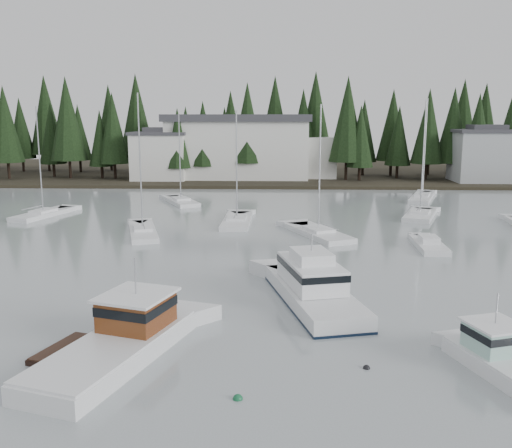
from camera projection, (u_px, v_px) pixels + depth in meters
The scene contains 18 objects.
far_shore_land at pixel (268, 172), 114.39m from camera, with size 240.00×54.00×1.00m, color black.
conifer_treeline at pixel (267, 178), 103.59m from camera, with size 200.00×22.00×20.00m, color black, non-canonical shape.
house_west at pixel (160, 155), 96.47m from camera, with size 9.54×7.42×8.75m.
house_east_a at pixel (485, 155), 93.58m from camera, with size 10.60×8.48×9.25m.
harbor_inn at pixel (250, 147), 99.02m from camera, with size 29.50×11.50×10.90m.
lobster_boat_brown at pixel (118, 345), 26.81m from camera, with size 7.12×10.82×5.08m.
cabin_cruiser_center at pixel (313, 290), 34.69m from camera, with size 6.05×11.74×4.83m.
lobster_boat_teal at pixel (509, 366), 24.83m from camera, with size 4.52×7.49×3.93m.
sailboat_1 at pixel (318, 235), 54.08m from camera, with size 6.42×9.71×12.77m.
sailboat_5 at pixel (143, 233), 54.75m from camera, with size 4.98×9.89×13.81m.
sailboat_6 at pixel (237, 223), 60.22m from camera, with size 2.91×9.52×12.30m.
sailboat_7 at pixel (181, 203), 73.98m from camera, with size 6.12×8.84×11.92m.
sailboat_8 at pixel (420, 217), 63.74m from camera, with size 5.52×8.53×13.40m.
sailboat_9 at pixel (422, 198), 77.71m from camera, with size 5.98×10.75×14.03m.
sailboat_10 at pixel (44, 216), 64.45m from camera, with size 4.79×9.14×12.78m.
runabout_1 at pixel (429, 246), 49.06m from camera, with size 2.43×6.75×1.42m.
mooring_buoy_green at pixel (238, 399), 22.86m from camera, with size 0.41×0.41×0.41m, color #145933.
mooring_buoy_dark at pixel (366, 368), 25.64m from camera, with size 0.33×0.33×0.33m, color black.
Camera 1 is at (1.67, -17.33, 11.19)m, focal length 40.00 mm.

